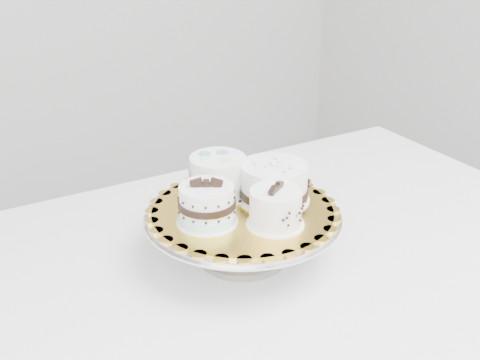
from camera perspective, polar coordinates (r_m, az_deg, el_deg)
table at (r=1.18m, az=2.87°, el=-9.91°), size 1.44×1.08×0.75m
cake_stand at (r=1.10m, az=0.25°, el=-4.43°), size 0.36×0.36×0.10m
cake_board at (r=1.08m, az=0.25°, el=-2.92°), size 0.40×0.40×0.00m
cake_swirl at (r=1.02m, az=3.39°, el=-2.73°), size 0.12×0.12×0.08m
cake_banded at (r=1.02m, az=-3.15°, el=-2.47°), size 0.13×0.13×0.09m
cake_dots at (r=1.12m, az=-2.11°, el=0.43°), size 0.13×0.13×0.08m
cake_ribbon at (r=1.10m, az=3.29°, el=-0.32°), size 0.16×0.16×0.07m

